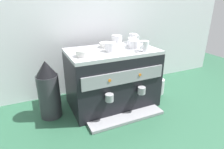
% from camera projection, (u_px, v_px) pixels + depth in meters
% --- Properties ---
extents(ground_plane, '(4.00, 4.00, 0.00)m').
position_uv_depth(ground_plane, '(112.00, 103.00, 1.55)').
color(ground_plane, '#28563D').
extents(tiled_backsplash_wall, '(2.80, 0.03, 1.17)m').
position_uv_depth(tiled_backsplash_wall, '(96.00, 25.00, 1.61)').
color(tiled_backsplash_wall, silver).
rests_on(tiled_backsplash_wall, ground_plane).
extents(espresso_machine, '(0.66, 0.51, 0.45)m').
position_uv_depth(espresso_machine, '(112.00, 78.00, 1.46)').
color(espresso_machine, black).
rests_on(espresso_machine, ground_plane).
extents(ceramic_cup_0, '(0.08, 0.11, 0.06)m').
position_uv_depth(ceramic_cup_0, '(134.00, 44.00, 1.41)').
color(ceramic_cup_0, white).
rests_on(ceramic_cup_0, espresso_machine).
extents(ceramic_cup_1, '(0.11, 0.09, 0.08)m').
position_uv_depth(ceramic_cup_1, '(117.00, 40.00, 1.49)').
color(ceramic_cup_1, white).
rests_on(ceramic_cup_1, espresso_machine).
extents(ceramic_cup_2, '(0.09, 0.10, 0.06)m').
position_uv_depth(ceramic_cup_2, '(111.00, 47.00, 1.33)').
color(ceramic_cup_2, white).
rests_on(ceramic_cup_2, espresso_machine).
extents(ceramic_cup_3, '(0.09, 0.07, 0.07)m').
position_uv_depth(ceramic_cup_3, '(144.00, 46.00, 1.33)').
color(ceramic_cup_3, white).
rests_on(ceramic_cup_3, espresso_machine).
extents(ceramic_cup_4, '(0.10, 0.06, 0.08)m').
position_uv_depth(ceramic_cup_4, '(133.00, 38.00, 1.58)').
color(ceramic_cup_4, white).
rests_on(ceramic_cup_4, espresso_machine).
extents(ceramic_cup_5, '(0.06, 0.10, 0.07)m').
position_uv_depth(ceramic_cup_5, '(131.00, 42.00, 1.48)').
color(ceramic_cup_5, white).
rests_on(ceramic_cup_5, espresso_machine).
extents(ceramic_bowl_0, '(0.10, 0.10, 0.04)m').
position_uv_depth(ceramic_bowl_0, '(83.00, 53.00, 1.21)').
color(ceramic_bowl_0, white).
rests_on(ceramic_bowl_0, espresso_machine).
extents(ceramic_bowl_1, '(0.10, 0.10, 0.04)m').
position_uv_depth(ceramic_bowl_1, '(106.00, 45.00, 1.44)').
color(ceramic_bowl_1, white).
rests_on(ceramic_bowl_1, espresso_machine).
extents(coffee_grinder, '(0.15, 0.15, 0.42)m').
position_uv_depth(coffee_grinder, '(49.00, 90.00, 1.31)').
color(coffee_grinder, '#333338').
rests_on(coffee_grinder, ground_plane).
extents(milk_pitcher, '(0.10, 0.10, 0.13)m').
position_uv_depth(milk_pitcher, '(158.00, 86.00, 1.69)').
color(milk_pitcher, '#B7B7BC').
rests_on(milk_pitcher, ground_plane).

